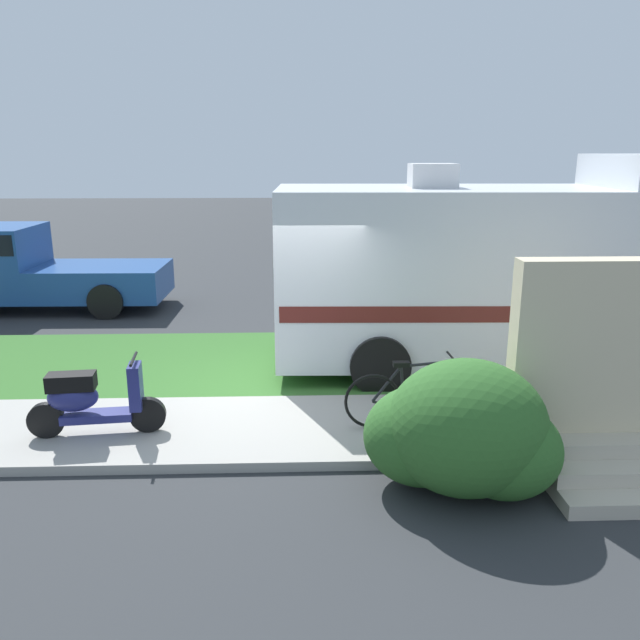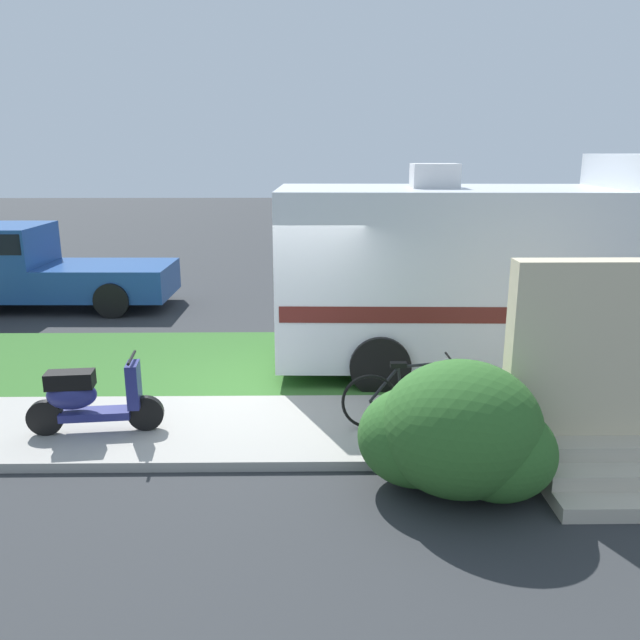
# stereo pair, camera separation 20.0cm
# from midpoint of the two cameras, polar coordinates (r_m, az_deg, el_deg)

# --- Properties ---
(ground_plane) EXTENTS (80.00, 80.00, 0.00)m
(ground_plane) POSITION_cam_midpoint_polar(r_m,az_deg,el_deg) (9.38, -3.19, -7.00)
(ground_plane) COLOR #2D3033
(sidewalk) EXTENTS (24.00, 2.00, 0.12)m
(sidewalk) POSITION_cam_midpoint_polar(r_m,az_deg,el_deg) (8.25, -3.54, -9.74)
(sidewalk) COLOR #9E9B93
(sidewalk) RESTS_ON ground
(grass_strip) EXTENTS (24.00, 3.40, 0.08)m
(grass_strip) POSITION_cam_midpoint_polar(r_m,az_deg,el_deg) (10.77, -2.87, -3.81)
(grass_strip) COLOR #336628
(grass_strip) RESTS_ON ground
(motorhome_rv) EXTENTS (6.91, 2.64, 3.44)m
(motorhome_rv) POSITION_cam_midpoint_polar(r_m,az_deg,el_deg) (10.54, 16.50, 4.17)
(motorhome_rv) COLOR silver
(motorhome_rv) RESTS_ON ground
(scooter) EXTENTS (1.64, 0.51, 0.97)m
(scooter) POSITION_cam_midpoint_polar(r_m,az_deg,el_deg) (8.30, -19.31, -6.58)
(scooter) COLOR black
(scooter) RESTS_ON ground
(bicycle) EXTENTS (1.79, 0.52, 0.91)m
(bicycle) POSITION_cam_midpoint_polar(r_m,az_deg,el_deg) (8.09, 9.00, -6.91)
(bicycle) COLOR black
(bicycle) RESTS_ON ground
(pickup_truck_near) EXTENTS (5.18, 2.13, 1.88)m
(pickup_truck_near) POSITION_cam_midpoint_polar(r_m,az_deg,el_deg) (15.84, -24.23, 4.55)
(pickup_truck_near) COLOR #1E478C
(pickup_truck_near) RESTS_ON ground
(porch_steps) EXTENTS (2.00, 1.26, 2.40)m
(porch_steps) POSITION_cam_midpoint_polar(r_m,az_deg,el_deg) (7.60, 24.50, -5.96)
(porch_steps) COLOR #BCB29E
(porch_steps) RESTS_ON ground
(bush_by_porch) EXTENTS (2.00, 1.50, 1.42)m
(bush_by_porch) POSITION_cam_midpoint_polar(r_m,az_deg,el_deg) (6.83, 13.00, -9.99)
(bush_by_porch) COLOR #2D6026
(bush_by_porch) RESTS_ON ground
(bottle_green) EXTENTS (0.07, 0.07, 0.29)m
(bottle_green) POSITION_cam_midpoint_polar(r_m,az_deg,el_deg) (8.53, 18.22, -8.32)
(bottle_green) COLOR #19722D
(bottle_green) RESTS_ON ground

